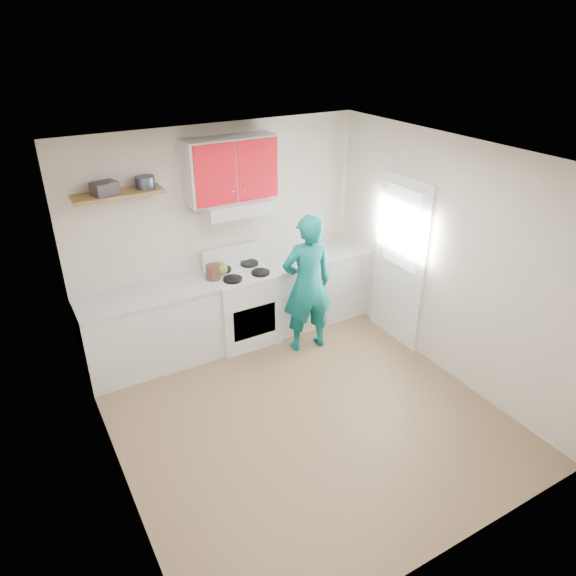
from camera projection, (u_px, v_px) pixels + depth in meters
floor at (302, 412)px, 5.42m from camera, size 3.80×3.80×0.00m
ceiling at (306, 159)px, 4.23m from camera, size 3.60×3.80×0.04m
back_wall at (221, 235)px, 6.29m from camera, size 3.60×0.04×2.60m
front_wall at (459, 424)px, 3.36m from camera, size 3.60×0.04×2.60m
left_wall at (103, 357)px, 4.03m from camera, size 0.04×3.80×2.60m
right_wall at (448, 261)px, 5.62m from camera, size 0.04×3.80×2.60m
door at (400, 261)px, 6.28m from camera, size 0.05×0.85×2.05m
door_glass at (402, 228)px, 6.07m from camera, size 0.01×0.55×0.95m
counter_left at (151, 330)px, 5.98m from camera, size 1.52×0.60×0.90m
counter_right at (313, 287)px, 6.95m from camera, size 1.32×0.60×0.90m
stove at (243, 306)px, 6.47m from camera, size 0.76×0.65×0.92m
range_hood at (235, 207)px, 5.99m from camera, size 0.76×0.44×0.15m
upper_cabinets at (231, 169)px, 5.84m from camera, size 1.02×0.33×0.70m
shelf at (118, 194)px, 5.34m from camera, size 0.90×0.30×0.04m
books at (105, 188)px, 5.23m from camera, size 0.28×0.24×0.13m
tin at (145, 182)px, 5.43m from camera, size 0.25×0.25×0.12m
kettle at (219, 269)px, 6.15m from camera, size 0.24×0.24×0.17m
crock at (213, 273)px, 6.06m from camera, size 0.18×0.18×0.19m
cutting_board at (308, 258)px, 6.66m from camera, size 0.27×0.20×0.02m
silicone_mat at (334, 249)px, 6.93m from camera, size 0.33×0.28×0.01m
person at (307, 284)px, 6.13m from camera, size 0.67×0.49×1.70m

